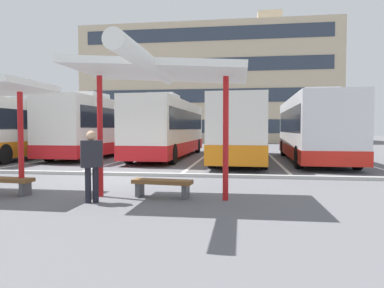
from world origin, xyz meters
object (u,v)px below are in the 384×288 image
Objects in this scene: coach_bus_0 at (26,130)px; waiting_shelter_1 at (159,73)px; waiting_passenger_0 at (92,161)px; coach_bus_4 at (313,129)px; bench_2 at (162,184)px; coach_bus_1 at (100,128)px; coach_bus_3 at (242,130)px; coach_bus_2 at (170,129)px.

coach_bus_0 reaches higher than waiting_shelter_1.
waiting_passenger_0 is (-1.49, -0.48, -2.09)m from waiting_shelter_1.
bench_2 is at bearing -118.36° from coach_bus_4.
coach_bus_1 reaches higher than coach_bus_4.
coach_bus_1 is 8.85m from coach_bus_3.
coach_bus_0 is 12.55m from coach_bus_3.
coach_bus_1 is at bearing 173.01° from coach_bus_4.
coach_bus_1 is 0.87× the size of coach_bus_3.
coach_bus_2 is 1.10× the size of coach_bus_4.
coach_bus_4 is at bearing -4.93° from coach_bus_3.
coach_bus_1 reaches higher than bench_2.
coach_bus_2 is at bearing 168.83° from coach_bus_4.
coach_bus_1 is 13.99m from bench_2.
coach_bus_2 is 4.55m from coach_bus_3.
bench_2 is (2.34, -12.24, -1.39)m from coach_bus_2.
coach_bus_1 is 2.30× the size of waiting_shelter_1.
coach_bus_2 is at bearing 93.72° from waiting_passenger_0.
coach_bus_0 is 0.85× the size of coach_bus_3.
coach_bus_4 reaches higher than waiting_passenger_0.
waiting_shelter_1 is (-2.02, -11.31, 1.42)m from coach_bus_3.
waiting_shelter_1 is at bearing -79.45° from coach_bus_2.
waiting_shelter_1 is at bearing -90.00° from bench_2.
bench_2 is at bearing -61.02° from coach_bus_1.
coach_bus_0 is 8.40m from coach_bus_2.
waiting_shelter_1 is 2.71× the size of waiting_passenger_0.
coach_bus_0 is 6.60× the size of bench_2.
waiting_shelter_1 is 2.94× the size of bench_2.
coach_bus_1 reaches higher than waiting_passenger_0.
coach_bus_2 is 8.24m from coach_bus_4.
coach_bus_4 is at bearing 1.21° from coach_bus_0.
coach_bus_3 reaches higher than waiting_passenger_0.
coach_bus_3 is at bearing -16.28° from coach_bus_2.
bench_2 is (6.74, -12.17, -1.47)m from coach_bus_1.
coach_bus_0 reaches higher than bench_2.
waiting_shelter_1 is (2.34, -12.59, 1.34)m from coach_bus_2.
coach_bus_4 reaches higher than waiting_shelter_1.
coach_bus_1 reaches higher than waiting_shelter_1.
waiting_shelter_1 is 2.76m from bench_2.
coach_bus_0 is 0.97× the size of coach_bus_4.
coach_bus_0 is at bearing 134.64° from waiting_shelter_1.
coach_bus_3 is 7.14× the size of waiting_passenger_0.
waiting_passenger_0 reaches higher than bench_2.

